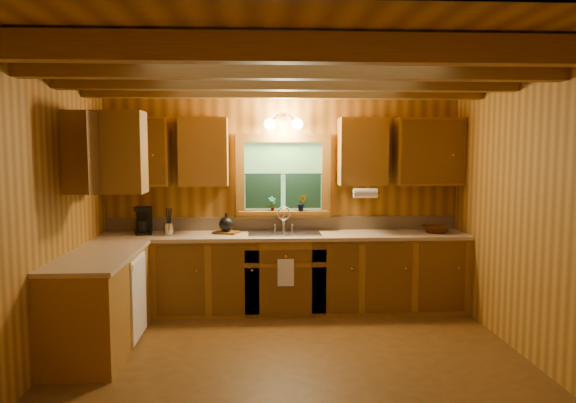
% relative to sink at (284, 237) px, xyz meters
% --- Properties ---
extents(room, '(4.20, 4.20, 4.20)m').
position_rel_sink_xyz_m(room, '(0.00, -1.60, 0.44)').
color(room, brown).
rests_on(room, ground).
extents(ceiling_beams, '(4.20, 2.54, 0.18)m').
position_rel_sink_xyz_m(ceiling_beams, '(0.00, -1.60, 1.63)').
color(ceiling_beams, brown).
rests_on(ceiling_beams, room).
extents(base_cabinets, '(4.20, 2.22, 0.86)m').
position_rel_sink_xyz_m(base_cabinets, '(-0.49, -0.32, -0.43)').
color(base_cabinets, brown).
rests_on(base_cabinets, ground).
extents(countertop, '(4.20, 2.24, 0.04)m').
position_rel_sink_xyz_m(countertop, '(-0.48, -0.31, 0.02)').
color(countertop, tan).
rests_on(countertop, base_cabinets).
extents(backsplash, '(4.20, 0.02, 0.16)m').
position_rel_sink_xyz_m(backsplash, '(0.00, 0.28, 0.12)').
color(backsplash, tan).
rests_on(backsplash, room).
extents(dishwasher_panel, '(0.02, 0.60, 0.80)m').
position_rel_sink_xyz_m(dishwasher_panel, '(-1.47, -0.92, -0.43)').
color(dishwasher_panel, white).
rests_on(dishwasher_panel, base_cabinets).
extents(upper_cabinets, '(4.19, 1.77, 0.78)m').
position_rel_sink_xyz_m(upper_cabinets, '(-0.56, -0.18, 0.98)').
color(upper_cabinets, brown).
rests_on(upper_cabinets, room).
extents(window, '(1.12, 0.08, 1.00)m').
position_rel_sink_xyz_m(window, '(0.00, 0.26, 0.67)').
color(window, brown).
rests_on(window, room).
extents(window_sill, '(1.06, 0.14, 0.04)m').
position_rel_sink_xyz_m(window_sill, '(0.00, 0.22, 0.26)').
color(window_sill, brown).
rests_on(window_sill, room).
extents(wall_sconce, '(0.45, 0.21, 0.17)m').
position_rel_sink_xyz_m(wall_sconce, '(0.00, 0.14, 1.31)').
color(wall_sconce, black).
rests_on(wall_sconce, room).
extents(paper_towel_roll, '(0.27, 0.11, 0.11)m').
position_rel_sink_xyz_m(paper_towel_roll, '(0.92, -0.07, 0.51)').
color(paper_towel_roll, white).
rests_on(paper_towel_roll, upper_cabinets).
extents(dish_towel, '(0.18, 0.01, 0.30)m').
position_rel_sink_xyz_m(dish_towel, '(0.00, -0.34, -0.34)').
color(dish_towel, white).
rests_on(dish_towel, base_cabinets).
extents(sink, '(0.82, 0.48, 0.43)m').
position_rel_sink_xyz_m(sink, '(0.00, 0.00, 0.00)').
color(sink, silver).
rests_on(sink, countertop).
extents(coffee_maker, '(0.18, 0.22, 0.31)m').
position_rel_sink_xyz_m(coffee_maker, '(-1.62, 0.08, 0.20)').
color(coffee_maker, black).
rests_on(coffee_maker, countertop).
extents(utensil_crock, '(0.11, 0.11, 0.31)m').
position_rel_sink_xyz_m(utensil_crock, '(-1.32, -0.02, 0.12)').
color(utensil_crock, silver).
rests_on(utensil_crock, countertop).
extents(cutting_board, '(0.32, 0.28, 0.02)m').
position_rel_sink_xyz_m(cutting_board, '(-0.67, 0.04, 0.06)').
color(cutting_board, brown).
rests_on(cutting_board, countertop).
extents(teakettle, '(0.17, 0.17, 0.21)m').
position_rel_sink_xyz_m(teakettle, '(-0.67, 0.04, 0.15)').
color(teakettle, black).
rests_on(teakettle, cutting_board).
extents(wicker_basket, '(0.40, 0.40, 0.08)m').
position_rel_sink_xyz_m(wicker_basket, '(1.76, -0.02, 0.08)').
color(wicker_basket, '#48230C').
rests_on(wicker_basket, countertop).
extents(potted_plant_left, '(0.10, 0.07, 0.18)m').
position_rel_sink_xyz_m(potted_plant_left, '(-0.13, 0.21, 0.37)').
color(potted_plant_left, brown).
rests_on(potted_plant_left, window_sill).
extents(potted_plant_right, '(0.11, 0.10, 0.19)m').
position_rel_sink_xyz_m(potted_plant_right, '(0.21, 0.19, 0.38)').
color(potted_plant_right, brown).
rests_on(potted_plant_right, window_sill).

